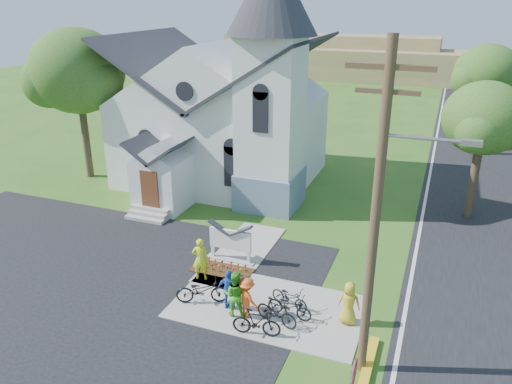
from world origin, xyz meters
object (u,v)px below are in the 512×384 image
at_px(cyclist_1, 235,294).
at_px(cyclist_2, 229,290).
at_px(stop_sign, 353,383).
at_px(bike_3, 277,312).
at_px(cyclist_0, 200,259).
at_px(cyclist_4, 349,303).
at_px(bike_4, 290,306).
at_px(utility_pole, 378,210).
at_px(cyclist_3, 247,298).
at_px(bike_1, 257,322).
at_px(bike_2, 290,297).
at_px(bike_0, 202,290).
at_px(church_sign, 230,240).

xyz_separation_m(cyclist_1, cyclist_2, (-0.34, 0.27, -0.07)).
xyz_separation_m(stop_sign, bike_3, (-3.30, 3.81, -1.24)).
height_order(cyclist_0, cyclist_2, cyclist_0).
bearing_deg(bike_3, cyclist_4, -52.22).
xyz_separation_m(cyclist_1, bike_4, (1.88, 0.57, -0.42)).
height_order(utility_pole, cyclist_3, utility_pole).
bearing_deg(bike_1, cyclist_1, 45.48).
distance_m(utility_pole, bike_1, 6.09).
relative_size(bike_1, bike_2, 1.06).
relative_size(cyclist_2, bike_4, 0.93).
height_order(cyclist_3, bike_3, cyclist_3).
xyz_separation_m(bike_2, bike_3, (-0.11, -1.17, 0.08)).
distance_m(stop_sign, bike_0, 7.63).
relative_size(bike_0, bike_1, 1.16).
bearing_deg(bike_1, cyclist_2, 44.77).
xyz_separation_m(bike_1, bike_4, (0.73, 1.39, -0.06)).
distance_m(bike_0, cyclist_4, 5.41).
bearing_deg(bike_4, cyclist_0, 80.19).
relative_size(stop_sign, cyclist_4, 1.54).
xyz_separation_m(church_sign, bike_1, (2.90, -4.40, -0.47)).
distance_m(church_sign, cyclist_3, 4.16).
distance_m(cyclist_0, cyclist_2, 2.42).
bearing_deg(cyclist_4, bike_1, 29.71).
bearing_deg(church_sign, utility_pole, -35.60).
bearing_deg(bike_3, bike_1, 166.36).
distance_m(utility_pole, cyclist_0, 8.82).
distance_m(cyclist_2, bike_4, 2.26).
distance_m(utility_pole, bike_3, 5.94).
relative_size(stop_sign, bike_0, 1.27).
bearing_deg(bike_4, church_sign, 56.35).
bearing_deg(cyclist_3, cyclist_0, -8.35).
bearing_deg(cyclist_0, bike_2, 153.96).
relative_size(bike_0, cyclist_1, 1.13).
relative_size(stop_sign, bike_4, 1.46).
height_order(stop_sign, cyclist_3, stop_sign).
distance_m(church_sign, bike_3, 4.92).
relative_size(cyclist_0, cyclist_2, 1.15).
bearing_deg(stop_sign, cyclist_3, 138.89).
distance_m(utility_pole, cyclist_3, 6.44).
bearing_deg(utility_pole, bike_1, 175.32).
xyz_separation_m(cyclist_0, cyclist_1, (2.25, -1.74, -0.04)).
height_order(cyclist_0, bike_3, cyclist_0).
distance_m(stop_sign, cyclist_4, 4.98).
height_order(bike_0, cyclist_1, cyclist_1).
xyz_separation_m(cyclist_0, bike_1, (3.40, -2.56, -0.41)).
height_order(cyclist_2, bike_4, cyclist_2).
bearing_deg(church_sign, bike_3, -47.06).
xyz_separation_m(utility_pole, bike_0, (-6.27, 1.38, -4.84)).
relative_size(cyclist_1, cyclist_3, 1.13).
distance_m(bike_2, cyclist_3, 1.71).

